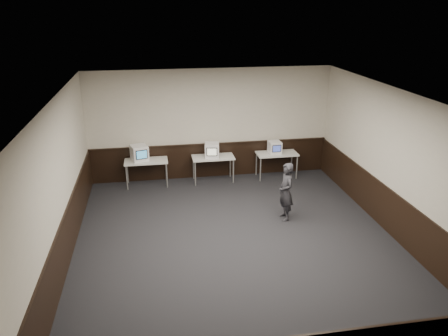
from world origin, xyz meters
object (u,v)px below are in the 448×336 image
object	(u,v)px
emac_right	(275,147)
person	(286,192)
desk_left	(146,163)
desk_center	(213,159)
emac_center	(212,150)
desk_right	(277,155)
emac_left	(139,153)

from	to	relation	value
emac_right	person	world-z (taller)	person
desk_left	emac_right	xyz separation A→B (m)	(3.73, 0.01, 0.25)
desk_left	desk_center	bearing A→B (deg)	0.00
desk_center	emac_center	distance (m)	0.27
emac_right	desk_right	bearing A→B (deg)	-14.04
desk_left	person	world-z (taller)	person
emac_left	emac_right	distance (m)	3.90
emac_left	emac_center	size ratio (longest dim) A/B	1.16
emac_right	person	size ratio (longest dim) A/B	0.28
person	desk_left	bearing A→B (deg)	-132.99
desk_right	emac_center	size ratio (longest dim) A/B	2.48
desk_left	person	xyz separation A→B (m)	(3.25, -2.65, 0.03)
emac_center	desk_center	bearing A→B (deg)	39.76
desk_left	emac_left	world-z (taller)	emac_left
emac_right	person	xyz separation A→B (m)	(-0.47, -2.66, -0.22)
desk_left	emac_right	bearing A→B (deg)	0.22
desk_right	person	world-z (taller)	person
desk_right	emac_right	bearing A→B (deg)	168.48
desk_left	emac_left	xyz separation A→B (m)	(-0.17, 0.03, 0.29)
emac_left	person	distance (m)	4.36
emac_center	emac_right	xyz separation A→B (m)	(1.86, 0.03, -0.03)
desk_left	emac_right	distance (m)	3.74
desk_center	person	world-z (taller)	person
desk_left	emac_center	world-z (taller)	emac_center
desk_left	desk_right	size ratio (longest dim) A/B	1.00
desk_left	emac_right	world-z (taller)	emac_right
desk_center	emac_left	bearing A→B (deg)	179.17
desk_right	emac_left	xyz separation A→B (m)	(-3.97, 0.03, 0.29)
desk_right	emac_center	world-z (taller)	emac_center
desk_right	emac_center	xyz separation A→B (m)	(-1.93, -0.02, 0.27)
desk_center	person	distance (m)	2.98
desk_right	emac_left	bearing A→B (deg)	179.57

